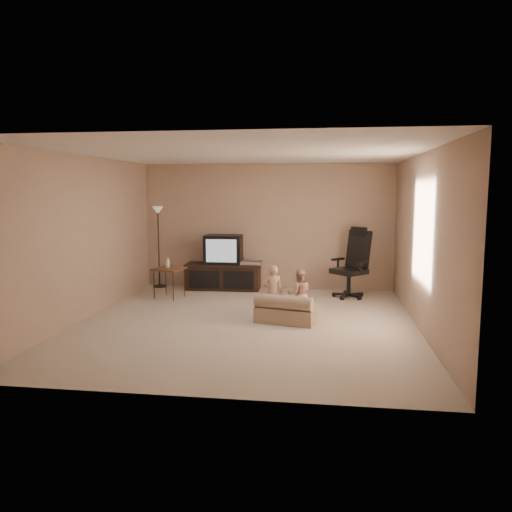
{
  "coord_description": "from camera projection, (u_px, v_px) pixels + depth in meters",
  "views": [
    {
      "loc": [
        1.15,
        -7.19,
        1.96
      ],
      "look_at": [
        0.07,
        0.6,
        0.93
      ],
      "focal_mm": 35.0,
      "sensor_mm": 36.0,
      "label": 1
    }
  ],
  "objects": [
    {
      "name": "tv_stand",
      "position": [
        224.0,
        267.0,
        9.98
      ],
      "size": [
        1.54,
        0.61,
        1.09
      ],
      "rotation": [
        0.0,
        0.0,
        0.03
      ],
      "color": "black",
      "rests_on": "floor"
    },
    {
      "name": "floor_lamp",
      "position": [
        158.0,
        229.0,
        10.13
      ],
      "size": [
        0.26,
        0.26,
        1.65
      ],
      "color": "#322316",
      "rests_on": "floor"
    },
    {
      "name": "toddler_left",
      "position": [
        273.0,
        292.0,
        7.7
      ],
      "size": [
        0.33,
        0.26,
        0.84
      ],
      "primitive_type": "imported",
      "rotation": [
        0.0,
        0.0,
        3.27
      ],
      "color": "tan",
      "rests_on": "floor"
    },
    {
      "name": "floor",
      "position": [
        246.0,
        323.0,
        7.47
      ],
      "size": [
        5.5,
        5.5,
        0.0
      ],
      "primitive_type": "plane",
      "color": "beige",
      "rests_on": "ground"
    },
    {
      "name": "office_chair",
      "position": [
        352.0,
        272.0,
        9.22
      ],
      "size": [
        0.85,
        0.85,
        1.3
      ],
      "rotation": [
        0.0,
        0.0,
        -0.78
      ],
      "color": "black",
      "rests_on": "floor"
    },
    {
      "name": "child_sofa",
      "position": [
        286.0,
        311.0,
        7.47
      ],
      "size": [
        0.98,
        0.7,
        0.44
      ],
      "rotation": [
        0.0,
        0.0,
        -0.24
      ],
      "color": "tan",
      "rests_on": "floor"
    },
    {
      "name": "toddler_right",
      "position": [
        299.0,
        294.0,
        7.69
      ],
      "size": [
        0.41,
        0.29,
        0.78
      ],
      "primitive_type": "imported",
      "rotation": [
        0.0,
        0.0,
        3.37
      ],
      "color": "tan",
      "rests_on": "floor"
    },
    {
      "name": "room_shell",
      "position": [
        246.0,
        222.0,
        7.28
      ],
      "size": [
        5.5,
        5.5,
        5.5
      ],
      "color": "white",
      "rests_on": "floor"
    },
    {
      "name": "side_table",
      "position": [
        169.0,
        269.0,
        9.15
      ],
      "size": [
        0.61,
        0.61,
        0.75
      ],
      "rotation": [
        0.0,
        0.0,
        -0.24
      ],
      "color": "brown",
      "rests_on": "floor"
    }
  ]
}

